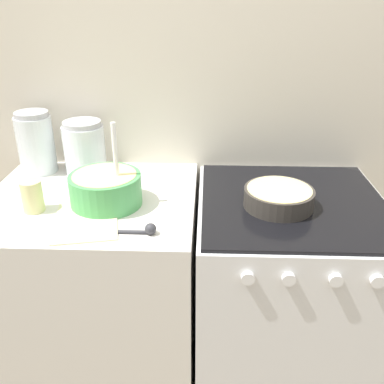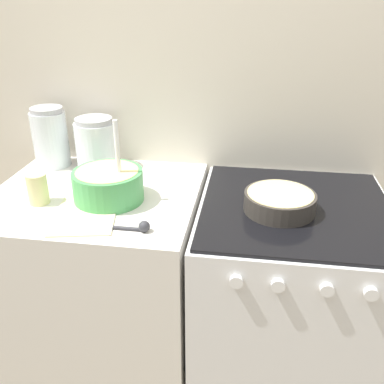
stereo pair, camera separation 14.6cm
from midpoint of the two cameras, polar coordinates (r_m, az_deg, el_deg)
The scene contains 10 objects.
wall_back at distance 1.77m, azimuth 4.69°, elevation 12.94°, with size 4.51×0.05×2.40m.
countertop_cabinet at distance 1.83m, azimuth -9.24°, elevation -12.96°, with size 0.76×0.68×0.90m.
stove at distance 1.78m, azimuth 14.61°, elevation -14.89°, with size 0.67×0.70×0.90m.
mixing_bowl at distance 1.50m, azimuth -8.42°, elevation 1.07°, with size 0.25×0.25×0.29m.
baking_pan at distance 1.47m, azimuth 14.41°, elevation -1.29°, with size 0.24×0.24×0.07m.
storage_jar_left at distance 1.86m, azimuth -16.19°, elevation 6.50°, with size 0.14×0.14×0.25m.
storage_jar_middle at distance 1.79m, azimuth -10.41°, elevation 5.89°, with size 0.16×0.16×0.21m.
tin_can at distance 1.54m, azimuth -17.39°, elevation 0.36°, with size 0.07×0.07×0.11m.
recipe_page at distance 1.45m, azimuth -11.15°, elevation -2.84°, with size 0.25×0.33×0.01m.
measuring_spoon at distance 1.32m, azimuth -3.75°, elevation -4.76°, with size 0.12×0.04×0.04m.
Camera 2 is at (0.19, -1.01, 1.58)m, focal length 40.00 mm.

